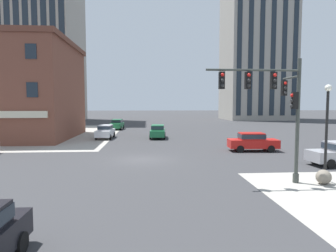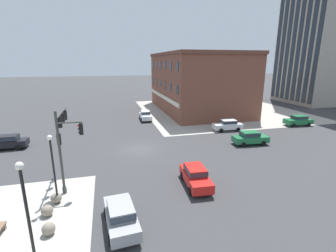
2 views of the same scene
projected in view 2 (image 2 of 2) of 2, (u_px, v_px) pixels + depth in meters
ground_plane at (140, 149)px, 29.26m from camera, size 320.00×320.00×0.00m
sidewalk_far_corner at (218, 110)px, 52.80m from camera, size 32.00×32.00×0.02m
traffic_signal_main at (63, 136)px, 19.46m from camera, size 5.21×2.09×6.73m
bollard_sphere_curb_a at (56, 198)px, 18.08m from camera, size 0.79×0.79×0.79m
bollard_sphere_curb_b at (47, 211)px, 16.54m from camera, size 0.79×0.79×0.79m
bollard_sphere_curb_c at (48, 229)px, 14.74m from camera, size 0.79×0.79×0.79m
street_lamp_corner_near at (53, 162)px, 17.21m from camera, size 0.36×0.36×5.35m
street_lamp_mid_sidewalk at (27, 210)px, 10.92m from camera, size 0.36×0.36×6.12m
car_main_northbound_near at (121, 215)px, 15.22m from camera, size 4.53×2.16×1.68m
car_main_northbound_far at (228, 125)px, 36.92m from camera, size 2.06×4.48×1.68m
car_main_southbound_near at (195, 175)px, 20.50m from camera, size 4.50×2.10×1.68m
car_main_southbound_far at (8, 142)px, 29.14m from camera, size 1.91×4.41×1.68m
car_cross_eastbound at (145, 115)px, 43.59m from camera, size 4.44×1.98×1.68m
car_parked_curb at (250, 137)px, 30.76m from camera, size 2.13×4.52×1.68m
car_main_mid at (298, 120)px, 39.83m from camera, size 2.16×4.53×1.68m
storefront_block_near_corner at (197, 82)px, 51.59m from camera, size 25.58×15.34×12.02m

